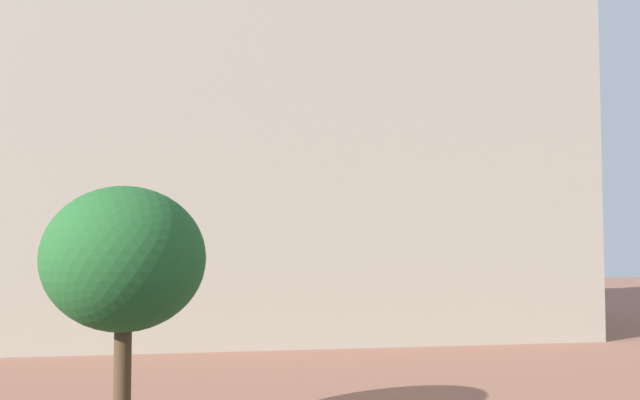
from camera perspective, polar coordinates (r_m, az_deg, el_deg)
landmark_building at (r=33.33m, az=-5.48°, el=5.76°), size 26.45×14.74×31.38m
tree_curb_far at (r=13.90m, az=-15.47°, el=-4.66°), size 3.06×3.06×5.00m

